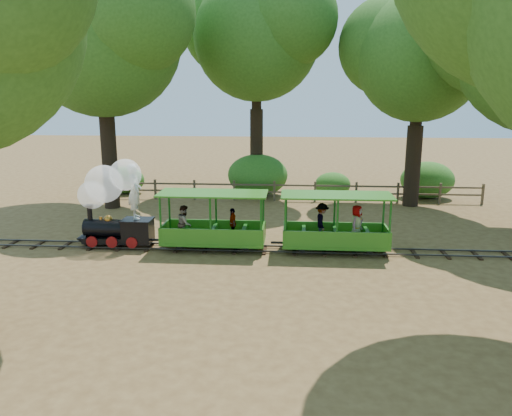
# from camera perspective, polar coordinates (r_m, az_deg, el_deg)

# --- Properties ---
(ground) EXTENTS (90.00, 90.00, 0.00)m
(ground) POSITION_cam_1_polar(r_m,az_deg,el_deg) (17.01, 4.38, -4.95)
(ground) COLOR olive
(ground) RESTS_ON ground
(track) EXTENTS (22.00, 1.00, 0.10)m
(track) POSITION_cam_1_polar(r_m,az_deg,el_deg) (16.99, 4.38, -4.74)
(track) COLOR #3F3D3A
(track) RESTS_ON ground
(locomotive) EXTENTS (2.73, 1.29, 3.14)m
(locomotive) POSITION_cam_1_polar(r_m,az_deg,el_deg) (17.74, -16.14, 1.24)
(locomotive) COLOR black
(locomotive) RESTS_ON ground
(carriage_front) EXTENTS (3.63, 1.48, 1.89)m
(carriage_front) POSITION_cam_1_polar(r_m,az_deg,el_deg) (16.98, -5.26, -2.25)
(carriage_front) COLOR #317A1A
(carriage_front) RESTS_ON track
(carriage_rear) EXTENTS (3.63, 1.48, 1.89)m
(carriage_rear) POSITION_cam_1_polar(r_m,az_deg,el_deg) (16.87, 9.08, -2.32)
(carriage_rear) COLOR #317A1A
(carriage_rear) RESTS_ON track
(oak_nw) EXTENTS (8.71, 7.66, 11.11)m
(oak_nw) POSITION_cam_1_polar(r_m,az_deg,el_deg) (23.99, -17.32, 19.05)
(oak_nw) COLOR #2D2116
(oak_nw) RESTS_ON ground
(oak_nc) EXTENTS (7.78, 6.84, 11.00)m
(oak_nc) POSITION_cam_1_polar(r_m,az_deg,el_deg) (26.01, 0.00, 19.57)
(oak_nc) COLOR #2D2116
(oak_nc) RESTS_ON ground
(oak_ne) EXTENTS (7.15, 6.30, 9.63)m
(oak_ne) POSITION_cam_1_polar(r_m,az_deg,el_deg) (24.46, 18.23, 16.66)
(oak_ne) COLOR #2D2116
(oak_ne) RESTS_ON ground
(fence) EXTENTS (18.10, 0.10, 1.00)m
(fence) POSITION_cam_1_polar(r_m,az_deg,el_deg) (24.63, 4.44, 2.09)
(fence) COLOR brown
(fence) RESTS_ON ground
(shrub_west) EXTENTS (2.08, 1.60, 1.44)m
(shrub_west) POSITION_cam_1_polar(r_m,az_deg,el_deg) (27.38, -14.77, 3.11)
(shrub_west) COLOR #2D6B1E
(shrub_west) RESTS_ON ground
(shrub_mid_w) EXTENTS (3.11, 2.39, 2.16)m
(shrub_mid_w) POSITION_cam_1_polar(r_m,az_deg,el_deg) (25.89, 0.19, 3.79)
(shrub_mid_w) COLOR #2D6B1E
(shrub_mid_w) RESTS_ON ground
(shrub_mid_e) EXTENTS (1.83, 1.41, 1.27)m
(shrub_mid_e) POSITION_cam_1_polar(r_m,az_deg,el_deg) (25.97, 8.75, 2.67)
(shrub_mid_e) COLOR #2D6B1E
(shrub_mid_e) RESTS_ON ground
(shrub_east) EXTENTS (2.69, 2.07, 1.86)m
(shrub_east) POSITION_cam_1_polar(r_m,az_deg,el_deg) (26.71, 18.99, 3.04)
(shrub_east) COLOR #2D6B1E
(shrub_east) RESTS_ON ground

